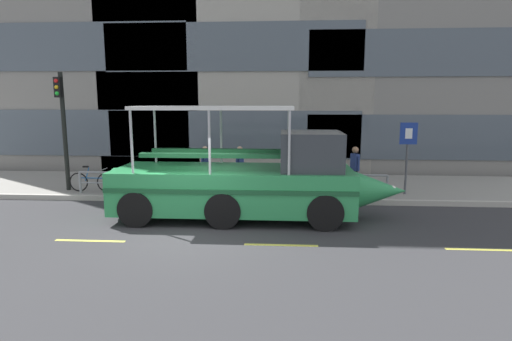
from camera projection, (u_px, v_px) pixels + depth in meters
The scene contains 12 objects.
ground_plane at pixel (194, 229), 11.36m from camera, with size 120.00×120.00×0.00m, color #333335.
sidewalk at pixel (223, 185), 16.85m from camera, with size 32.00×4.80×0.18m, color gray.
curb_edge at pixel (213, 200), 14.40m from camera, with size 32.00×0.18×0.18m, color #B2ADA3.
lane_centreline at pixel (184, 243), 10.25m from camera, with size 25.80×0.12×0.01m.
curb_guardrail at pixel (230, 180), 14.60m from camera, with size 11.00×0.09×0.81m.
traffic_light_pole at pixel (63, 120), 15.10m from camera, with size 0.24×0.46×4.33m.
parking_sign at pixel (408, 146), 14.56m from camera, with size 0.60×0.12×2.56m.
leaned_bicycle at pixel (92, 182), 15.21m from camera, with size 1.74×0.46×0.96m.
duck_tour_boat at pixel (251, 182), 12.30m from camera, with size 8.70×2.48×3.33m.
pedestrian_near_bow at pixel (355, 165), 14.82m from camera, with size 0.31×0.45×1.70m.
pedestrian_mid_left at pixel (240, 162), 15.99m from camera, with size 0.30×0.40×1.59m.
pedestrian_mid_right at pixel (205, 162), 16.14m from camera, with size 0.29×0.41×1.57m.
Camera 1 is at (2.43, -10.80, 3.46)m, focal length 29.08 mm.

